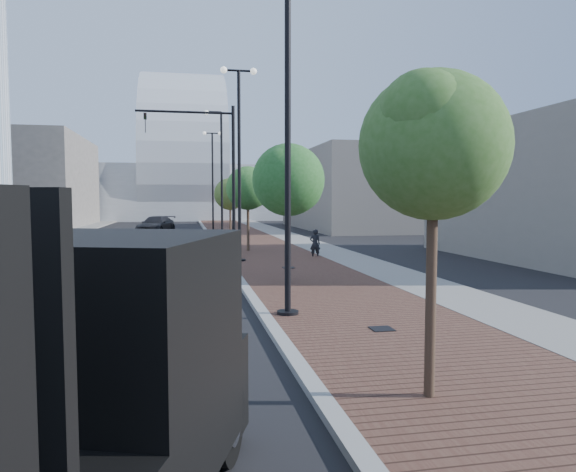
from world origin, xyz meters
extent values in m
cube|color=#4C2D23|center=(3.50, 40.00, 0.06)|extent=(7.00, 140.00, 0.12)
cube|color=slate|center=(6.20, 40.00, 0.07)|extent=(2.40, 140.00, 0.13)
cube|color=gray|center=(0.00, 40.00, 0.07)|extent=(0.30, 140.00, 0.14)
cube|color=slate|center=(-13.00, 40.00, 0.06)|extent=(4.00, 140.00, 0.12)
cube|color=black|center=(-2.81, 2.15, 1.55)|extent=(2.93, 2.98, 2.37)
cube|color=black|center=(-2.31, 3.57, 0.77)|extent=(2.21, 1.15, 1.18)
cylinder|color=black|center=(-3.38, 3.41, 0.50)|extent=(0.59, 1.04, 1.00)
cylinder|color=silver|center=(-3.38, 3.41, 0.50)|extent=(0.47, 0.62, 0.55)
cylinder|color=black|center=(-1.58, 2.78, 0.50)|extent=(0.59, 1.04, 1.00)
cylinder|color=silver|center=(-1.58, 2.78, 0.50)|extent=(0.47, 0.62, 0.55)
imported|color=white|center=(-4.03, 19.62, 0.73)|extent=(2.51, 4.68, 1.46)
imported|color=black|center=(-6.90, 25.69, 0.56)|extent=(2.15, 4.18, 1.13)
imported|color=black|center=(-4.49, 45.09, 0.78)|extent=(3.68, 5.81, 1.57)
imported|color=black|center=(4.65, 23.27, 0.77)|extent=(0.57, 0.39, 1.53)
cylinder|color=black|center=(0.60, 10.00, 0.10)|extent=(0.56, 0.56, 0.20)
cylinder|color=black|center=(0.60, 10.00, 4.62)|extent=(0.16, 0.16, 9.00)
cylinder|color=black|center=(0.60, 22.00, 0.10)|extent=(0.56, 0.56, 0.20)
cylinder|color=black|center=(0.60, 22.00, 4.62)|extent=(0.16, 0.16, 9.00)
cylinder|color=black|center=(0.60, 22.00, 9.12)|extent=(1.40, 0.10, 0.10)
sphere|color=silver|center=(-0.10, 22.00, 9.12)|extent=(0.32, 0.32, 0.32)
sphere|color=silver|center=(1.30, 22.00, 9.12)|extent=(0.32, 0.32, 0.32)
cylinder|color=black|center=(0.60, 34.00, 0.10)|extent=(0.56, 0.56, 0.20)
cylinder|color=black|center=(0.60, 34.00, 4.62)|extent=(0.16, 0.16, 9.00)
cylinder|color=black|center=(0.10, 34.00, 9.12)|extent=(1.00, 0.10, 0.10)
sphere|color=silver|center=(-0.40, 34.00, 9.05)|extent=(0.32, 0.32, 0.32)
cylinder|color=black|center=(0.60, 46.00, 0.10)|extent=(0.56, 0.56, 0.20)
cylinder|color=black|center=(0.60, 46.00, 4.62)|extent=(0.16, 0.16, 9.00)
cylinder|color=black|center=(0.60, 46.00, 9.12)|extent=(1.40, 0.10, 0.10)
sphere|color=silver|center=(-0.10, 46.00, 9.12)|extent=(0.32, 0.32, 0.32)
sphere|color=silver|center=(1.30, 46.00, 9.12)|extent=(0.32, 0.32, 0.32)
cylinder|color=black|center=(0.60, 25.00, 4.00)|extent=(0.18, 0.18, 8.00)
cylinder|color=black|center=(-1.90, 25.00, 7.60)|extent=(5.00, 0.12, 0.12)
imported|color=black|center=(-3.90, 25.00, 7.00)|extent=(0.16, 0.20, 1.00)
cylinder|color=#382619|center=(1.60, 4.00, 1.80)|extent=(0.16, 0.16, 3.61)
sphere|color=#325C1F|center=(1.60, 4.00, 3.87)|extent=(2.19, 2.19, 2.19)
sphere|color=#325C1F|center=(2.00, 4.30, 3.61)|extent=(1.53, 1.53, 1.53)
sphere|color=#325C1F|center=(1.30, 3.70, 4.23)|extent=(1.32, 1.32, 1.32)
cylinder|color=#382619|center=(1.60, 15.00, 1.76)|extent=(0.16, 0.16, 3.51)
sphere|color=#1F591E|center=(1.60, 15.00, 3.76)|extent=(2.55, 2.55, 2.55)
sphere|color=#1F591E|center=(2.00, 15.30, 3.51)|extent=(1.79, 1.79, 1.79)
sphere|color=#1F591E|center=(1.30, 14.70, 4.11)|extent=(1.53, 1.53, 1.53)
cylinder|color=#382619|center=(1.60, 27.00, 1.74)|extent=(0.16, 0.16, 3.47)
sphere|color=#255D20|center=(1.60, 27.00, 3.72)|extent=(2.51, 2.51, 2.51)
sphere|color=#255D20|center=(2.00, 27.30, 3.47)|extent=(1.76, 1.76, 1.76)
sphere|color=#255D20|center=(1.30, 26.70, 4.07)|extent=(1.51, 1.51, 1.51)
cylinder|color=#382619|center=(1.60, 39.00, 1.63)|extent=(0.16, 0.16, 3.26)
sphere|color=#36501B|center=(1.60, 39.00, 3.50)|extent=(2.55, 2.55, 2.55)
sphere|color=#36501B|center=(2.00, 39.30, 3.26)|extent=(1.78, 1.78, 1.78)
sphere|color=#36501B|center=(1.30, 38.70, 3.82)|extent=(1.53, 1.53, 1.53)
cube|color=#AEB3B9|center=(-2.00, 85.00, 4.00)|extent=(50.00, 28.00, 8.00)
cube|color=#5F5A55|center=(-20.00, 60.00, 5.00)|extent=(14.00, 20.00, 10.00)
cube|color=slate|center=(16.00, 50.00, 4.00)|extent=(12.00, 22.00, 8.00)
cube|color=black|center=(2.40, 8.00, 0.13)|extent=(0.50, 0.50, 0.02)
cube|color=black|center=(2.40, 19.00, 0.13)|extent=(0.50, 0.50, 0.02)
camera|label=1|loc=(-1.99, -3.21, 3.08)|focal=32.89mm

